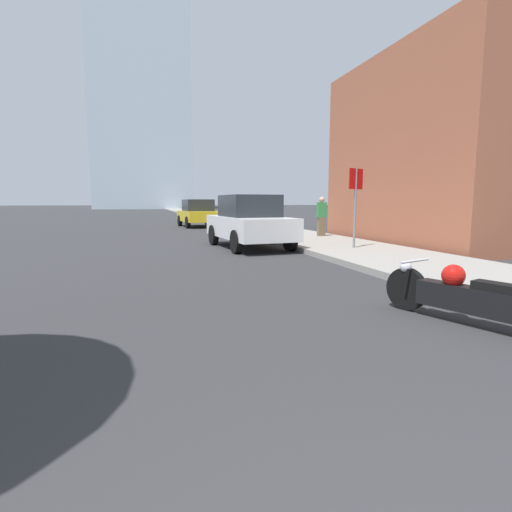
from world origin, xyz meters
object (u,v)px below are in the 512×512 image
parked_car_white (249,222)px  stop_sign (355,194)px  parked_car_yellow (198,213)px  motorcycle (473,297)px  pedestrian (322,216)px

parked_car_white → stop_sign: bearing=-41.9°
parked_car_yellow → stop_sign: bearing=-83.9°
motorcycle → parked_car_yellow: parked_car_yellow is taller
motorcycle → parked_car_yellow: bearing=72.1°
motorcycle → parked_car_yellow: (-0.59, 20.60, 0.47)m
parked_car_yellow → pedestrian: (3.65, -9.74, 0.11)m
parked_car_white → stop_sign: stop_sign is taller
motorcycle → pedestrian: size_ratio=1.51×
parked_car_white → parked_car_yellow: size_ratio=1.05×
parked_car_white → stop_sign: size_ratio=1.88×
pedestrian → parked_car_yellow: bearing=110.5°
parked_car_white → pedestrian: bearing=24.8°
parked_car_white → parked_car_yellow: 11.76m
motorcycle → parked_car_yellow: size_ratio=0.57×
parked_car_yellow → pedestrian: pedestrian is taller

